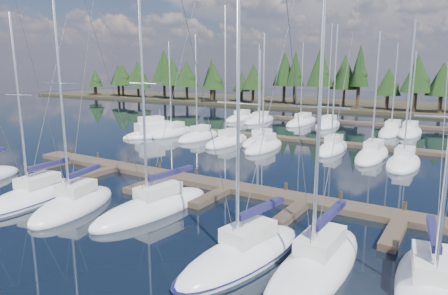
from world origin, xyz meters
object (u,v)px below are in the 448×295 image
Objects in this scene: front_sailboat_3 at (154,207)px; front_sailboat_4 at (243,254)px; front_sailboat_5 at (316,266)px; motor_yacht_left at (154,133)px; main_dock at (227,189)px; front_sailboat_6 at (431,292)px; front_sailboat_1 at (34,196)px; front_sailboat_2 at (74,205)px.

front_sailboat_4 is at bearing -18.71° from front_sailboat_3.
front_sailboat_5 reaches higher than motor_yacht_left.
front_sailboat_6 is (14.30, -7.74, 0.08)m from main_dock.
main_dock is 10.83m from front_sailboat_4.
front_sailboat_1 is at bearing -66.35° from motor_yacht_left.
front_sailboat_6 is (8.02, 1.09, 0.00)m from front_sailboat_4.
front_sailboat_2 is 1.00× the size of front_sailboat_3.
front_sailboat_3 reaches higher than front_sailboat_6.
front_sailboat_3 is at bearing 161.29° from front_sailboat_4.
motor_yacht_left reaches higher than main_dock.
front_sailboat_3 is at bearing 174.09° from front_sailboat_6.
front_sailboat_2 is (-6.60, -8.48, 0.10)m from main_dock.
front_sailboat_6 is (24.75, 1.06, 0.01)m from front_sailboat_1.
main_dock is 3.21× the size of front_sailboat_5.
front_sailboat_5 is (9.65, -8.04, 0.08)m from main_dock.
motor_yacht_left is at bearing 146.47° from front_sailboat_6.
front_sailboat_1 is 0.90× the size of front_sailboat_2.
main_dock is 3.28× the size of front_sailboat_6.
motor_yacht_left is at bearing 142.32° from front_sailboat_5.
front_sailboat_6 reaches higher than motor_yacht_left.
motor_yacht_left is at bearing 131.52° from front_sailboat_3.
front_sailboat_4 reaches higher than front_sailboat_5.
front_sailboat_3 reaches higher than motor_yacht_left.
front_sailboat_3 reaches higher than front_sailboat_1.
motor_yacht_left is (-35.52, 23.53, 0.21)m from front_sailboat_6.
front_sailboat_6 is at bearing 2.04° from front_sailboat_2.
front_sailboat_2 reaches higher than front_sailboat_1.
front_sailboat_2 is 28.34m from motor_yacht_left.
front_sailboat_5 is at bearing -176.28° from front_sailboat_6.
main_dock is at bearing 151.58° from front_sailboat_6.
front_sailboat_2 reaches higher than motor_yacht_left.
front_sailboat_6 is (20.90, 0.75, -0.02)m from front_sailboat_2.
front_sailboat_4 reaches higher than motor_yacht_left.
front_sailboat_1 is 16.73m from front_sailboat_4.
front_sailboat_5 is at bearing 1.56° from front_sailboat_2.
front_sailboat_1 is at bearing -139.89° from main_dock.
main_dock is 3.29× the size of front_sailboat_1.
front_sailboat_1 is (-10.45, -8.80, 0.07)m from main_dock.
front_sailboat_3 is at bearing 170.26° from front_sailboat_5.
front_sailboat_1 is 3.86m from front_sailboat_2.
front_sailboat_3 reaches higher than main_dock.
main_dock is at bearing 125.46° from front_sailboat_4.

